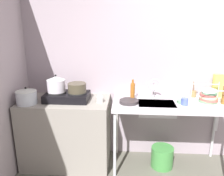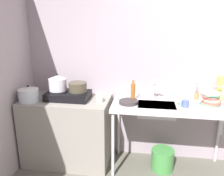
{
  "view_description": "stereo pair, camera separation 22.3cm",
  "coord_description": "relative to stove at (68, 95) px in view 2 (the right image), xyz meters",
  "views": [
    {
      "loc": [
        -1.01,
        -1.44,
        1.84
      ],
      "look_at": [
        -1.19,
        1.23,
        1.06
      ],
      "focal_mm": 36.44,
      "sensor_mm": 36.0,
      "label": 1
    },
    {
      "loc": [
        -0.78,
        -1.42,
        1.84
      ],
      "look_at": [
        -1.19,
        1.23,
        1.06
      ],
      "focal_mm": 36.44,
      "sensor_mm": 36.0,
      "label": 2
    }
  ],
  "objects": [
    {
      "name": "bottle_by_sink",
      "position": [
        0.82,
        0.06,
        0.06
      ],
      "size": [
        0.06,
        0.06,
        0.27
      ],
      "color": "#9D591E",
      "rests_on": "counter_sink"
    },
    {
      "name": "pot_on_right_burner",
      "position": [
        0.13,
        0.0,
        0.12
      ],
      "size": [
        0.23,
        0.23,
        0.11
      ],
      "color": "#473F2F",
      "rests_on": "stove"
    },
    {
      "name": "bucket_on_floor",
      "position": [
        1.23,
        -0.02,
        -0.81
      ],
      "size": [
        0.29,
        0.29,
        0.27
      ],
      "primitive_type": "cylinder",
      "color": "#428C42",
      "rests_on": "ground"
    },
    {
      "name": "counter_sink",
      "position": [
        1.29,
        0.0,
        -0.12
      ],
      "size": [
        1.42,
        0.61,
        0.89
      ],
      "color": "silver",
      "rests_on": "ground"
    },
    {
      "name": "faucet",
      "position": [
        1.09,
        0.09,
        0.14
      ],
      "size": [
        0.15,
        0.09,
        0.28
      ],
      "color": "silver",
      "rests_on": "counter_sink"
    },
    {
      "name": "counter_concrete",
      "position": [
        -0.03,
        0.0,
        -0.5
      ],
      "size": [
        1.12,
        0.61,
        0.89
      ],
      "primitive_type": "cube",
      "color": "gray",
      "rests_on": "ground"
    },
    {
      "name": "utensil_jar",
      "position": [
        1.62,
        0.25,
        -0.01
      ],
      "size": [
        0.08,
        0.08,
        0.21
      ],
      "color": "olive",
      "rests_on": "counter_sink"
    },
    {
      "name": "cereal_box",
      "position": [
        1.94,
        0.26,
        0.1
      ],
      "size": [
        0.15,
        0.07,
        0.31
      ],
      "primitive_type": "cube",
      "rotation": [
        0.0,
        0.0,
        0.13
      ],
      "color": "#D2CF55",
      "rests_on": "counter_sink"
    },
    {
      "name": "wall_back",
      "position": [
        1.76,
        0.36,
        0.33
      ],
      "size": [
        5.56,
        0.1,
        2.55
      ],
      "primitive_type": "cube",
      "color": "#A1919B",
      "rests_on": "ground"
    },
    {
      "name": "pot_on_left_burner",
      "position": [
        -0.13,
        -0.0,
        0.16
      ],
      "size": [
        0.23,
        0.23,
        0.22
      ],
      "color": "silver",
      "rests_on": "stove"
    },
    {
      "name": "pot_beside_stove",
      "position": [
        -0.46,
        -0.16,
        0.04
      ],
      "size": [
        0.25,
        0.25,
        0.21
      ],
      "color": "silver",
      "rests_on": "counter_concrete"
    },
    {
      "name": "frying_pan",
      "position": [
        0.78,
        -0.05,
        -0.03
      ],
      "size": [
        0.24,
        0.24,
        0.04
      ],
      "primitive_type": "cylinder",
      "color": "#322C2E",
      "rests_on": "counter_sink"
    },
    {
      "name": "dish_rack",
      "position": [
        1.74,
        0.03,
        0.02
      ],
      "size": [
        0.35,
        0.31,
        0.23
      ],
      "color": "#B9B8BC",
      "rests_on": "counter_sink"
    },
    {
      "name": "cup_by_rack",
      "position": [
        1.44,
        -0.07,
        -0.01
      ],
      "size": [
        0.08,
        0.08,
        0.09
      ],
      "primitive_type": "cylinder",
      "color": "#4C5FB9",
      "rests_on": "counter_sink"
    },
    {
      "name": "percolator",
      "position": [
        0.42,
        -0.05,
        0.01
      ],
      "size": [
        0.09,
        0.09,
        0.14
      ],
      "color": "beige",
      "rests_on": "counter_concrete"
    },
    {
      "name": "sink_basin",
      "position": [
        1.11,
        -0.03,
        -0.12
      ],
      "size": [
        0.44,
        0.3,
        0.13
      ],
      "primitive_type": "cube",
      "color": "silver",
      "rests_on": "counter_sink"
    },
    {
      "name": "stove",
      "position": [
        0.0,
        0.0,
        0.0
      ],
      "size": [
        0.55,
        0.34,
        0.11
      ],
      "color": "black",
      "rests_on": "counter_concrete"
    },
    {
      "name": "small_bowl_on_drainboard",
      "position": [
        1.41,
        -0.01,
        -0.04
      ],
      "size": [
        0.1,
        0.1,
        0.04
      ],
      "primitive_type": "cylinder",
      "color": "gray",
      "rests_on": "counter_sink"
    }
  ]
}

